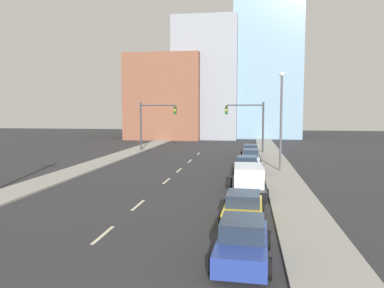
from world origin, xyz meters
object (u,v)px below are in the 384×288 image
Objects in this scene: street_lamp at (281,115)px; traffic_signal_left at (151,119)px; sedan_navy at (247,166)px; box_truck_black at (248,180)px; sedan_blue at (242,241)px; sedan_silver at (251,157)px; sedan_maroon at (250,152)px; traffic_signal_right at (252,120)px; sedan_yellow at (243,208)px.

traffic_signal_left is at bearing 136.59° from street_lamp.
sedan_navy is (-2.85, -1.58, -4.30)m from street_lamp.
sedan_blue is at bearing -92.72° from box_truck_black.
sedan_navy reaches higher than sedan_blue.
sedan_navy is 1.06× the size of sedan_silver.
sedan_blue is 29.46m from sedan_maroon.
traffic_signal_left is at bearing 112.10° from sedan_blue.
street_lamp is at bearing 83.92° from sedan_blue.
sedan_blue is at bearing -90.94° from traffic_signal_right.
traffic_signal_right is at bearing 0.00° from traffic_signal_left.
sedan_maroon reaches higher than sedan_navy.
sedan_blue is at bearing -88.90° from sedan_navy.
sedan_blue is 0.77× the size of box_truck_black.
street_lamp reaches higher than box_truck_black.
sedan_silver is (0.45, 19.54, 0.06)m from sedan_yellow.
sedan_maroon is at bearing 105.38° from street_lamp.
traffic_signal_right reaches higher than sedan_blue.
sedan_yellow is at bearing -67.20° from traffic_signal_left.
box_truck_black is 1.31× the size of sedan_maroon.
street_lamp is 10.69m from sedan_maroon.
traffic_signal_left is 0.75× the size of street_lamp.
sedan_yellow is at bearing -91.42° from sedan_silver.
traffic_signal_right is 34.83m from sedan_blue.
sedan_silver is (0.33, 6.05, -0.01)m from sedan_navy.
sedan_blue is 11.06m from box_truck_black.
street_lamp is 1.92× the size of sedan_navy.
sedan_blue is 4.96m from sedan_yellow.
sedan_maroon is at bearing -92.61° from traffic_signal_right.
traffic_signal_right reaches higher than box_truck_black.
box_truck_black is (12.71, -23.59, -3.35)m from traffic_signal_left.
traffic_signal_left reaches higher than sedan_silver.
sedan_yellow is (12.48, -29.68, -3.58)m from traffic_signal_left.
traffic_signal_left is 16.80m from sedan_silver.
sedan_navy is at bearing -151.01° from street_lamp.
traffic_signal_left is at bearing 180.00° from traffic_signal_right.
box_truck_black is at bearing -61.68° from traffic_signal_left.
traffic_signal_left is 14.30m from sedan_maroon.
traffic_signal_right is 1.47× the size of sedan_yellow.
street_lamp is 1.97× the size of sedan_yellow.
traffic_signal_right is at bearing 87.33° from box_truck_black.
sedan_navy is 1.03× the size of sedan_maroon.
sedan_maroon is (0.26, 11.01, -0.01)m from sedan_navy.
sedan_navy is (0.12, 13.49, 0.06)m from sedan_yellow.
sedan_maroon is (-0.07, 4.96, 0.00)m from sedan_silver.
sedan_blue is (12.52, -34.64, -3.52)m from traffic_signal_left.
traffic_signal_right is 10.74m from sedan_silver.
street_lamp is at bearing -76.63° from sedan_maroon.
sedan_silver is (-0.17, -10.14, -3.53)m from traffic_signal_right.
sedan_navy is (0.07, 18.45, 0.01)m from sedan_blue.
traffic_signal_left reaches higher than box_truck_black.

